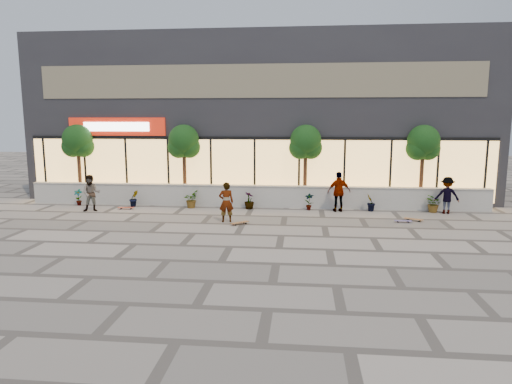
# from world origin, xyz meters

# --- Properties ---
(ground) EXTENTS (80.00, 80.00, 0.00)m
(ground) POSITION_xyz_m (0.00, 0.00, 0.00)
(ground) COLOR #A3988D
(ground) RESTS_ON ground
(planter_wall) EXTENTS (22.00, 0.42, 1.04)m
(planter_wall) POSITION_xyz_m (0.00, 7.00, 0.52)
(planter_wall) COLOR silver
(planter_wall) RESTS_ON ground
(retail_building) EXTENTS (24.00, 9.17, 8.50)m
(retail_building) POSITION_xyz_m (-0.00, 12.49, 4.25)
(retail_building) COLOR #27262C
(retail_building) RESTS_ON ground
(shrub_a) EXTENTS (0.43, 0.29, 0.81)m
(shrub_a) POSITION_xyz_m (-8.50, 6.45, 0.41)
(shrub_a) COLOR #143A12
(shrub_a) RESTS_ON ground
(shrub_b) EXTENTS (0.57, 0.57, 0.81)m
(shrub_b) POSITION_xyz_m (-5.70, 6.45, 0.41)
(shrub_b) COLOR #143A12
(shrub_b) RESTS_ON ground
(shrub_c) EXTENTS (0.68, 0.77, 0.81)m
(shrub_c) POSITION_xyz_m (-2.90, 6.45, 0.41)
(shrub_c) COLOR #143A12
(shrub_c) RESTS_ON ground
(shrub_d) EXTENTS (0.64, 0.64, 0.81)m
(shrub_d) POSITION_xyz_m (-0.10, 6.45, 0.41)
(shrub_d) COLOR #143A12
(shrub_d) RESTS_ON ground
(shrub_e) EXTENTS (0.46, 0.35, 0.81)m
(shrub_e) POSITION_xyz_m (2.70, 6.45, 0.41)
(shrub_e) COLOR #143A12
(shrub_e) RESTS_ON ground
(shrub_f) EXTENTS (0.55, 0.57, 0.81)m
(shrub_f) POSITION_xyz_m (5.50, 6.45, 0.41)
(shrub_f) COLOR #143A12
(shrub_f) RESTS_ON ground
(shrub_g) EXTENTS (0.77, 0.84, 0.81)m
(shrub_g) POSITION_xyz_m (8.30, 6.45, 0.41)
(shrub_g) COLOR #143A12
(shrub_g) RESTS_ON ground
(tree_west) EXTENTS (1.60, 1.50, 3.92)m
(tree_west) POSITION_xyz_m (-9.00, 7.70, 2.99)
(tree_west) COLOR #4D291B
(tree_west) RESTS_ON ground
(tree_midwest) EXTENTS (1.60, 1.50, 3.92)m
(tree_midwest) POSITION_xyz_m (-3.50, 7.70, 2.99)
(tree_midwest) COLOR #4D291B
(tree_midwest) RESTS_ON ground
(tree_mideast) EXTENTS (1.60, 1.50, 3.92)m
(tree_mideast) POSITION_xyz_m (2.50, 7.70, 2.99)
(tree_mideast) COLOR #4D291B
(tree_mideast) RESTS_ON ground
(tree_east) EXTENTS (1.60, 1.50, 3.92)m
(tree_east) POSITION_xyz_m (8.00, 7.70, 2.99)
(tree_east) COLOR #4D291B
(tree_east) RESTS_ON ground
(skater_center) EXTENTS (0.68, 0.53, 1.65)m
(skater_center) POSITION_xyz_m (-0.72, 3.65, 0.83)
(skater_center) COLOR white
(skater_center) RESTS_ON ground
(skater_left) EXTENTS (0.95, 0.83, 1.68)m
(skater_left) POSITION_xyz_m (-7.20, 5.15, 0.84)
(skater_left) COLOR #8E725B
(skater_left) RESTS_ON ground
(skater_right_near) EXTENTS (1.14, 0.67, 1.83)m
(skater_right_near) POSITION_xyz_m (4.03, 6.24, 0.92)
(skater_right_near) COLOR silver
(skater_right_near) RESTS_ON ground
(skater_right_far) EXTENTS (1.13, 0.72, 1.65)m
(skater_right_far) POSITION_xyz_m (8.80, 6.30, 0.82)
(skater_right_far) COLOR maroon
(skater_right_far) RESTS_ON ground
(skateboard_center) EXTENTS (0.74, 0.70, 0.10)m
(skateboard_center) POSITION_xyz_m (-0.11, 3.21, 0.08)
(skateboard_center) COLOR brown
(skateboard_center) RESTS_ON ground
(skateboard_left) EXTENTS (0.77, 0.26, 0.09)m
(skateboard_left) POSITION_xyz_m (-5.84, 5.77, 0.08)
(skateboard_left) COLOR #AE3920
(skateboard_left) RESTS_ON ground
(skateboard_right_near) EXTENTS (0.77, 0.58, 0.09)m
(skateboard_right_near) POSITION_xyz_m (7.00, 4.59, 0.08)
(skateboard_right_near) COLOR brown
(skateboard_right_near) RESTS_ON ground
(skateboard_right_far) EXTENTS (0.69, 0.18, 0.08)m
(skateboard_right_far) POSITION_xyz_m (6.50, 4.25, 0.07)
(skateboard_right_far) COLOR #574D8E
(skateboard_right_far) RESTS_ON ground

